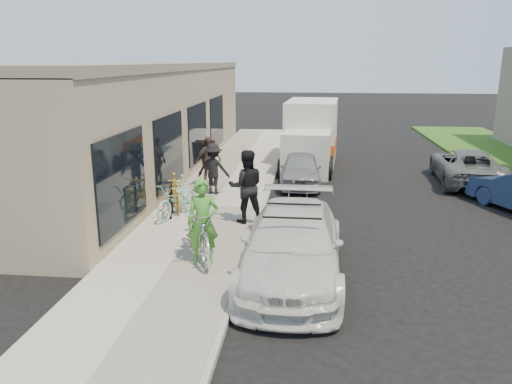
{
  "coord_description": "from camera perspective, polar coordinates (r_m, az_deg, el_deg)",
  "views": [
    {
      "loc": [
        0.9,
        -10.99,
        4.32
      ],
      "look_at": [
        -0.46,
        1.31,
        1.05
      ],
      "focal_mm": 35.0,
      "sensor_mm": 36.0,
      "label": 1
    }
  ],
  "objects": [
    {
      "name": "far_car_gray",
      "position": [
        19.57,
        22.93,
        2.74
      ],
      "size": [
        2.41,
        4.64,
        1.25
      ],
      "primitive_type": "imported",
      "rotation": [
        0.0,
        0.0,
        3.07
      ],
      "color": "#585B5D",
      "rests_on": "ground"
    },
    {
      "name": "man_standing",
      "position": [
        13.08,
        -1.13,
        0.64
      ],
      "size": [
        1.08,
        0.93,
        1.94
      ],
      "primitive_type": "imported",
      "rotation": [
        0.0,
        0.0,
        3.37
      ],
      "color": "black",
      "rests_on": "sidewalk"
    },
    {
      "name": "ground",
      "position": [
        11.84,
        1.52,
        -6.61
      ],
      "size": [
        120.0,
        120.0,
        0.0
      ],
      "primitive_type": "plane",
      "color": "black",
      "rests_on": "ground"
    },
    {
      "name": "tandem_bike",
      "position": [
        10.92,
        -6.53,
        -4.47
      ],
      "size": [
        1.61,
        2.34,
        1.16
      ],
      "primitive_type": "imported",
      "rotation": [
        0.0,
        0.0,
        0.42
      ],
      "color": "silver",
      "rests_on": "sidewalk"
    },
    {
      "name": "bystander_a",
      "position": [
        16.03,
        -4.88,
        2.65
      ],
      "size": [
        1.09,
        0.69,
        1.62
      ],
      "primitive_type": "imported",
      "rotation": [
        0.0,
        0.0,
        3.06
      ],
      "color": "black",
      "rests_on": "sidewalk"
    },
    {
      "name": "moving_truck",
      "position": [
        21.29,
        6.27,
        6.26
      ],
      "size": [
        2.42,
        5.59,
        2.68
      ],
      "rotation": [
        0.0,
        0.0,
        -0.07
      ],
      "color": "silver",
      "rests_on": "ground"
    },
    {
      "name": "sedan_silver",
      "position": [
        17.76,
        5.13,
        2.62
      ],
      "size": [
        1.43,
        3.48,
        1.18
      ],
      "primitive_type": "imported",
      "rotation": [
        0.0,
        0.0,
        0.01
      ],
      "color": "#98989D",
      "rests_on": "ground"
    },
    {
      "name": "cruiser_bike_b",
      "position": [
        13.84,
        -8.99,
        -0.87
      ],
      "size": [
        1.18,
        1.91,
        0.95
      ],
      "primitive_type": "imported",
      "rotation": [
        0.0,
        0.0,
        -0.33
      ],
      "color": "#89CDB9",
      "rests_on": "sidewalk"
    },
    {
      "name": "curb",
      "position": [
        14.68,
        0.76,
        -2.05
      ],
      "size": [
        0.12,
        34.0,
        0.13
      ],
      "primitive_type": "cube",
      "color": "#9C978E",
      "rests_on": "ground"
    },
    {
      "name": "storefront",
      "position": [
        20.06,
        -11.68,
        8.22
      ],
      "size": [
        3.6,
        20.0,
        4.22
      ],
      "color": "tan",
      "rests_on": "ground"
    },
    {
      "name": "cruiser_bike_c",
      "position": [
        14.5,
        -9.2,
        -0.01
      ],
      "size": [
        1.08,
        1.75,
        1.02
      ],
      "primitive_type": "imported",
      "rotation": [
        0.0,
        0.0,
        0.39
      ],
      "color": "gold",
      "rests_on": "sidewalk"
    },
    {
      "name": "woman_rider",
      "position": [
        10.48,
        -6.08,
        -3.42
      ],
      "size": [
        0.72,
        0.53,
        1.82
      ],
      "primitive_type": "imported",
      "rotation": [
        0.0,
        0.0,
        0.16
      ],
      "color": "#448D2F",
      "rests_on": "sidewalk"
    },
    {
      "name": "bike_rack",
      "position": [
        13.87,
        -9.71,
        -0.69
      ],
      "size": [
        0.17,
        0.6,
        0.85
      ],
      "rotation": [
        0.0,
        0.0,
        0.2
      ],
      "color": "black",
      "rests_on": "sidewalk"
    },
    {
      "name": "sedan_white",
      "position": [
        10.18,
        4.2,
        -6.02
      ],
      "size": [
        2.06,
        4.91,
        1.46
      ],
      "rotation": [
        0.0,
        0.0,
        -0.02
      ],
      "color": "silver",
      "rests_on": "ground"
    },
    {
      "name": "sandwich_board",
      "position": [
        20.6,
        -5.65,
        4.46
      ],
      "size": [
        0.61,
        0.62,
        0.98
      ],
      "rotation": [
        0.0,
        0.0,
        0.03
      ],
      "color": "black",
      "rests_on": "sidewalk"
    },
    {
      "name": "bystander_b",
      "position": [
        17.09,
        -5.47,
        3.52
      ],
      "size": [
        1.02,
        0.97,
        1.69
      ],
      "primitive_type": "imported",
      "rotation": [
        0.0,
        0.0,
        0.72
      ],
      "color": "#4E3D38",
      "rests_on": "sidewalk"
    },
    {
      "name": "cruiser_bike_a",
      "position": [
        14.84,
        -8.48,
        0.1
      ],
      "size": [
        0.71,
        1.54,
        0.89
      ],
      "primitive_type": "imported",
      "rotation": [
        0.0,
        0.0,
        0.21
      ],
      "color": "#89CDB9",
      "rests_on": "sidewalk"
    },
    {
      "name": "sidewalk",
      "position": [
        14.9,
        -5.19,
        -1.81
      ],
      "size": [
        3.0,
        34.0,
        0.15
      ],
      "primitive_type": "cube",
      "color": "#B0AA9E",
      "rests_on": "ground"
    }
  ]
}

